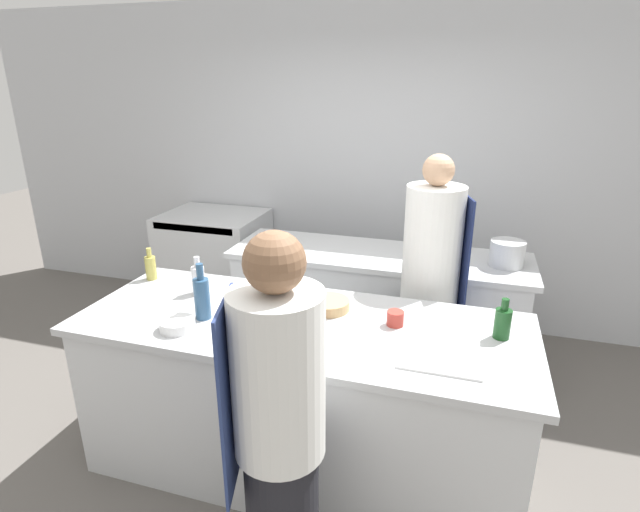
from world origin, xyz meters
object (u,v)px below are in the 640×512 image
Objects in this scene: bowl_mixing_large at (177,325)px; bottle_sauce at (198,279)px; bowl_prep_small at (261,316)px; stockpot at (507,253)px; bottle_vinegar at (151,267)px; bottle_olive_oil at (317,315)px; bottle_wine at (202,297)px; cup at (395,318)px; chef_at_stove at (430,289)px; oven_range at (216,263)px; bowl_ceramic_blue at (328,305)px; chef_at_prep_near at (279,434)px; bottle_cooking_oil at (503,322)px.

bottle_sauce is at bearing 106.28° from bowl_mixing_large.
bowl_prep_small is 1.18× the size of stockpot.
bottle_vinegar is 0.90× the size of stockpot.
bottle_wine is at bearing -173.47° from bottle_olive_oil.
cup reaches higher than bowl_prep_small.
bowl_prep_small is (-0.81, -0.84, 0.09)m from chef_at_stove.
cup is at bearing -6.20° from bottle_vinegar.
bowl_ceramic_blue is (1.56, -1.53, 0.47)m from oven_range.
chef_at_prep_near is 6.96× the size of bowl_ceramic_blue.
stockpot is at bearing 116.29° from chef_at_stove.
bottle_olive_oil is 0.31m from bowl_prep_small.
bottle_vinegar is 2.36× the size of cup.
bottle_vinegar is at bearing -90.19° from chef_at_stove.
bottle_olive_oil is 1.03× the size of bowl_mixing_large.
bowl_mixing_large is 2.22m from stockpot.
chef_at_prep_near is 8.96× the size of bottle_olive_oil.
bowl_prep_small is at bearing -135.24° from stockpot.
bottle_vinegar is 0.42m from bottle_sauce.
bottle_cooking_oil reaches higher than bowl_ceramic_blue.
bottle_olive_oil is 0.67× the size of bowl_prep_small.
chef_at_prep_near is 5.34× the size of bottle_wine.
bottle_olive_oil is 0.88× the size of bottle_cooking_oil.
chef_at_stove is 1.45m from bottle_wine.
chef_at_stove is at bearing -137.37° from stockpot.
bowl_mixing_large is at bearing -145.79° from bowl_ceramic_blue.
bottle_cooking_oil is (0.41, -0.65, 0.14)m from chef_at_stove.
bottle_cooking_oil is 0.77× the size of bowl_prep_small.
chef_at_prep_near reaches higher than bottle_olive_oil.
stockpot is at bearing -11.22° from oven_range.
cup is at bearing -118.10° from stockpot.
bowl_mixing_large is (-0.06, -0.16, -0.10)m from bottle_wine.
bottle_sauce reaches higher than bowl_mixing_large.
cup is at bearing -35.95° from chef_at_prep_near.
chef_at_stove reaches higher than bottle_wine.
cup is at bearing 19.63° from bowl_mixing_large.
stockpot is (2.19, 0.93, 0.01)m from bottle_vinegar.
bowl_mixing_large reaches higher than oven_range.
bottle_sauce reaches higher than bottle_vinegar.
bottle_sauce is at bearing 123.76° from bottle_wine.
bottle_sauce is 1.00× the size of stockpot.
stockpot is at bearing -40.77° from chef_at_prep_near.
bowl_prep_small is (-1.22, -0.19, -0.06)m from bottle_cooking_oil.
cup is at bearing -3.06° from bottle_sauce.
chef_at_stove is 8.26× the size of bottle_vinegar.
bowl_prep_small is 3.10× the size of cup.
bottle_olive_oil is 2.09× the size of cup.
chef_at_stove is 0.97m from bottle_olive_oil.
bottle_olive_oil is at bearing -47.70° from chef_at_stove.
bowl_prep_small is at bearing -141.13° from bowl_ceramic_blue.
stockpot is at bearing 44.76° from bowl_prep_small.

